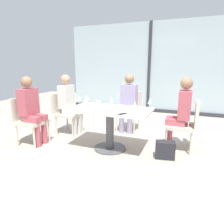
% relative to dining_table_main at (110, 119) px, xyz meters
% --- Properties ---
extents(ground_plane, '(12.00, 12.00, 0.00)m').
position_rel_dining_table_main_xyz_m(ground_plane, '(0.00, 0.00, -0.54)').
color(ground_plane, '#A89E8E').
extents(window_wall_backdrop, '(5.27, 0.10, 2.70)m').
position_rel_dining_table_main_xyz_m(window_wall_backdrop, '(0.00, 3.20, 0.67)').
color(window_wall_backdrop, '#A5B7BC').
rests_on(window_wall_backdrop, ground_plane).
extents(dining_table_main, '(1.39, 0.78, 0.73)m').
position_rel_dining_table_main_xyz_m(dining_table_main, '(0.00, 0.00, 0.00)').
color(dining_table_main, silver).
rests_on(dining_table_main, ground_plane).
extents(chair_far_right, '(0.50, 0.46, 0.87)m').
position_rel_dining_table_main_xyz_m(chair_far_right, '(1.23, 0.46, -0.04)').
color(chair_far_right, beige).
rests_on(chair_far_right, ground_plane).
extents(chair_near_window, '(0.46, 0.51, 0.87)m').
position_rel_dining_table_main_xyz_m(chair_near_window, '(0.00, 1.16, -0.04)').
color(chair_near_window, beige).
rests_on(chair_near_window, ground_plane).
extents(chair_far_left, '(0.50, 0.46, 0.87)m').
position_rel_dining_table_main_xyz_m(chair_far_left, '(-1.23, 0.46, -0.04)').
color(chair_far_left, beige).
rests_on(chair_far_left, ground_plane).
extents(chair_side_end, '(0.50, 0.46, 0.87)m').
position_rel_dining_table_main_xyz_m(chair_side_end, '(-1.53, -0.30, -0.04)').
color(chair_side_end, beige).
rests_on(chair_side_end, ground_plane).
extents(person_far_right, '(0.39, 0.34, 1.26)m').
position_rel_dining_table_main_xyz_m(person_far_right, '(1.12, 0.46, 0.16)').
color(person_far_right, '#B24C56').
rests_on(person_far_right, ground_plane).
extents(person_near_window, '(0.34, 0.39, 1.26)m').
position_rel_dining_table_main_xyz_m(person_near_window, '(-0.00, 1.05, 0.16)').
color(person_near_window, '#9E93B7').
rests_on(person_near_window, ground_plane).
extents(person_far_left, '(0.39, 0.34, 1.26)m').
position_rel_dining_table_main_xyz_m(person_far_left, '(-1.12, 0.46, 0.16)').
color(person_far_left, silver).
rests_on(person_far_left, ground_plane).
extents(person_side_end, '(0.39, 0.34, 1.26)m').
position_rel_dining_table_main_xyz_m(person_side_end, '(-1.42, -0.30, 0.16)').
color(person_side_end, '#B24C56').
rests_on(person_side_end, ground_plane).
extents(wine_glass_0, '(0.07, 0.07, 0.18)m').
position_rel_dining_table_main_xyz_m(wine_glass_0, '(0.49, -0.17, 0.32)').
color(wine_glass_0, silver).
rests_on(wine_glass_0, dining_table_main).
extents(wine_glass_1, '(0.07, 0.07, 0.18)m').
position_rel_dining_table_main_xyz_m(wine_glass_1, '(0.63, 0.23, 0.32)').
color(wine_glass_1, silver).
rests_on(wine_glass_1, dining_table_main).
extents(wine_glass_2, '(0.07, 0.07, 0.18)m').
position_rel_dining_table_main_xyz_m(wine_glass_2, '(-0.04, 0.16, 0.32)').
color(wine_glass_2, silver).
rests_on(wine_glass_2, dining_table_main).
extents(wine_glass_3, '(0.07, 0.07, 0.18)m').
position_rel_dining_table_main_xyz_m(wine_glass_3, '(-0.63, 0.05, 0.32)').
color(wine_glass_3, silver).
rests_on(wine_glass_3, dining_table_main).
extents(wine_glass_4, '(0.07, 0.07, 0.18)m').
position_rel_dining_table_main_xyz_m(wine_glass_4, '(-0.53, 0.15, 0.32)').
color(wine_glass_4, silver).
rests_on(wine_glass_4, dining_table_main).
extents(wine_glass_5, '(0.07, 0.07, 0.18)m').
position_rel_dining_table_main_xyz_m(wine_glass_5, '(-0.35, -0.22, 0.32)').
color(wine_glass_5, silver).
rests_on(wine_glass_5, dining_table_main).
extents(coffee_cup, '(0.08, 0.08, 0.09)m').
position_rel_dining_table_main_xyz_m(coffee_cup, '(-0.30, 0.16, 0.23)').
color(coffee_cup, white).
rests_on(coffee_cup, dining_table_main).
extents(cell_phone_on_table, '(0.14, 0.16, 0.01)m').
position_rel_dining_table_main_xyz_m(cell_phone_on_table, '(0.32, -0.28, 0.19)').
color(cell_phone_on_table, black).
rests_on(cell_phone_on_table, dining_table_main).
extents(handbag_0, '(0.32, 0.21, 0.28)m').
position_rel_dining_table_main_xyz_m(handbag_0, '(0.95, -0.02, -0.40)').
color(handbag_0, '#232328').
rests_on(handbag_0, ground_plane).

